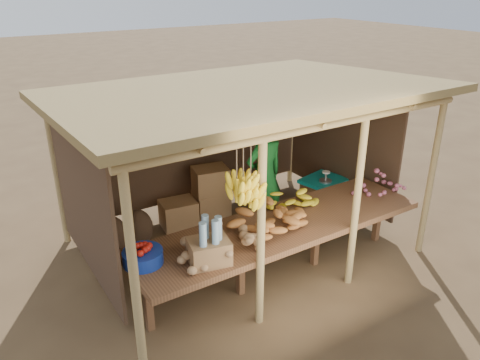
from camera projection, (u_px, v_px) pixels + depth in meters
ground at (240, 245)px, 6.87m from camera, size 60.00×60.00×0.00m
stall_structure at (232, 116)px, 6.19m from camera, size 4.70×3.50×2.43m
counter at (281, 228)px, 5.84m from camera, size 3.90×1.05×0.80m
potato_heap at (217, 239)px, 5.13m from camera, size 1.23×0.99×0.37m
sweet_potato_heap at (272, 217)px, 5.60m from camera, size 1.22×0.86×0.36m
onion_heap at (381, 183)px, 6.54m from camera, size 0.71×0.44×0.35m
banana_pile at (294, 196)px, 6.15m from camera, size 0.72×0.51×0.35m
tomato_basin at (143, 256)px, 4.99m from camera, size 0.44×0.44×0.23m
bottle_box at (209, 246)px, 4.96m from camera, size 0.49×0.42×0.54m
vendor at (264, 176)px, 6.98m from camera, size 0.67×0.47×1.78m
tarp_crate at (322, 195)px, 7.70m from camera, size 0.77×0.70×0.79m
carton_stack at (200, 200)px, 7.42m from camera, size 1.18×0.51×0.85m
burlap_sacks at (125, 229)px, 6.80m from camera, size 0.83×0.44×0.59m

